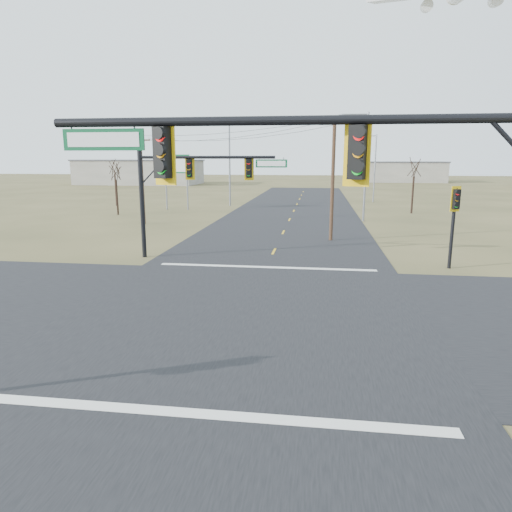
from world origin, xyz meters
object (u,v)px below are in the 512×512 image
Objects in this scene: highway_sign at (176,171)px; streetlight_c at (231,157)px; mast_arm_far at (191,178)px; streetlight_a at (364,161)px; bare_tree_c at (415,167)px; utility_pole_far at (142,177)px; bare_tree_b at (114,166)px; utility_pole_near at (333,177)px; pedestal_signal_ne at (455,209)px; bare_tree_a at (115,171)px; mast_arm_near at (373,191)px; streetlight_b at (373,165)px.

streetlight_c is (5.59, 5.27, 1.60)m from highway_sign.
mast_arm_far is 0.87× the size of streetlight_a.
bare_tree_c is (17.71, 26.17, 0.29)m from mast_arm_far.
bare_tree_c is (26.26, 12.16, 0.79)m from utility_pole_far.
mast_arm_far is 1.40× the size of bare_tree_b.
streetlight_c is (-11.98, 24.04, 1.46)m from utility_pole_near.
pedestal_signal_ne is 0.44× the size of streetlight_a.
bare_tree_a is (-4.91, -5.63, 0.13)m from highway_sign.
bare_tree_b is (-26.79, 46.41, -0.23)m from mast_arm_near.
mast_arm_near is at bearing -82.52° from mast_arm_far.
bare_tree_a is (-25.64, 1.87, -1.06)m from streetlight_a.
pedestal_signal_ne is at bearing -41.66° from highway_sign.
mast_arm_far is 34.81m from bare_tree_b.
streetlight_c reaches higher than streetlight_b.
bare_tree_c is at bearing 43.77° from streetlight_a.
highway_sign is at bearing -122.28° from streetlight_c.
bare_tree_a is at bearing 149.69° from utility_pole_near.
bare_tree_b is at bearing 140.34° from utility_pole_near.
mast_arm_near reaches higher than bare_tree_a.
mast_arm_near reaches higher than pedestal_signal_ne.
highway_sign is at bearing 134.93° from mast_arm_near.
bare_tree_a reaches higher than pedestal_signal_ne.
utility_pole_far is at bearing 102.17° from mast_arm_far.
utility_pole_near is at bearing 106.88° from pedestal_signal_ne.
utility_pole_far is at bearing -155.16° from bare_tree_c.
streetlight_c reaches higher than bare_tree_a.
pedestal_signal_ne is at bearing -42.60° from bare_tree_b.
bare_tree_c is (9.25, 42.99, -0.19)m from mast_arm_near.
mast_arm_far reaches higher than pedestal_signal_ne.
utility_pole_far is (-23.19, 14.74, 1.00)m from pedestal_signal_ne.
mast_arm_near is 1.29× the size of utility_pole_far.
bare_tree_b is (-26.72, 22.15, 0.39)m from utility_pole_near.
streetlight_b reaches higher than pedestal_signal_ne.
highway_sign is 22.08m from streetlight_a.
streetlight_b reaches higher than bare_tree_c.
streetlight_c is 1.85× the size of bare_tree_a.
mast_arm_far is 1.37× the size of bare_tree_c.
streetlight_a reaches higher than utility_pole_near.
pedestal_signal_ne is 0.77× the size of bare_tree_a.
mast_arm_near is at bearing -102.15° from bare_tree_c.
utility_pole_far is 28.95m from bare_tree_c.
streetlight_c is at bearing 46.07° from bare_tree_a.
streetlight_a reaches higher than mast_arm_far.
streetlight_c is at bearing 74.16° from utility_pole_far.
highway_sign is (-9.18, 26.22, -0.27)m from mast_arm_far.
utility_pole_near reaches higher than highway_sign.
mast_arm_far is at bearing -128.36° from streetlight_a.
streetlight_a is (3.10, 35.53, 0.45)m from mast_arm_near.
streetlight_b is at bearing 35.59° from highway_sign.
highway_sign is at bearing 133.10° from utility_pole_near.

